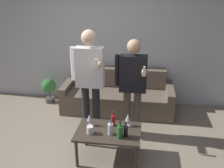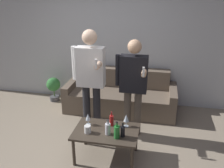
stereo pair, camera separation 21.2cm
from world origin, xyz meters
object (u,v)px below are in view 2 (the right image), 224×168
coffee_table (106,134)px  person_standing_right (133,82)px  bottle_orange (123,131)px  couch (121,96)px  person_standing_left (90,75)px

coffee_table → person_standing_right: bearing=68.6°
coffee_table → bottle_orange: bearing=-20.8°
person_standing_right → coffee_table: bearing=-111.4°
couch → person_standing_right: bearing=-68.8°
couch → bottle_orange: size_ratio=10.58×
couch → person_standing_left: (-0.35, -0.92, 0.75)m
bottle_orange → person_standing_right: person_standing_right is taller
couch → person_standing_left: size_ratio=1.23×
person_standing_left → person_standing_right: size_ratio=1.08×
couch → person_standing_left: 1.24m
couch → coffee_table: (0.06, -1.58, 0.12)m
coffee_table → person_standing_left: bearing=121.7°
coffee_table → bottle_orange: size_ratio=4.45×
person_standing_right → couch: bearing=111.2°
coffee_table → bottle_orange: 0.30m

